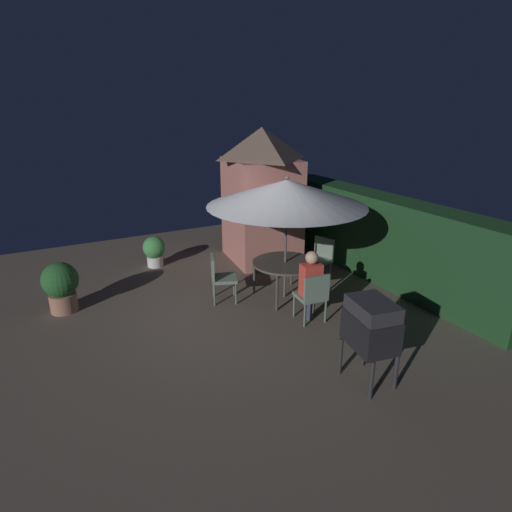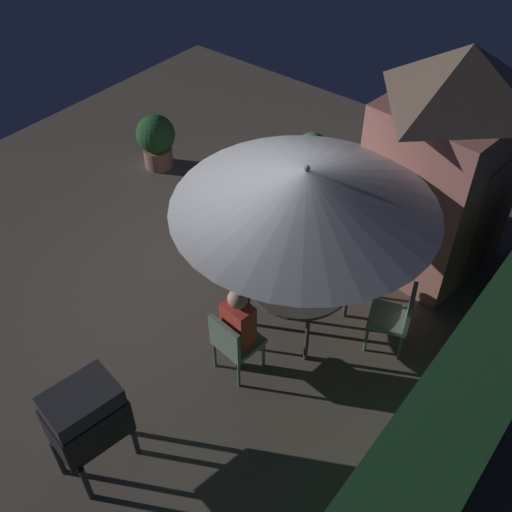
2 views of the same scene
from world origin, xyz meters
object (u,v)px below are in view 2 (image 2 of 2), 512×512
object	(u,v)px
patio_table	(299,283)
person_in_red	(238,322)
garden_shed	(445,161)
potted_plant_by_grill	(312,151)
chair_near_shed	(233,341)
chair_far_side	(397,315)
patio_umbrella	(306,189)
potted_plant_by_shed	(156,139)
chair_toward_hedge	(246,234)
bbq_grill	(86,416)

from	to	relation	value
patio_table	person_in_red	bearing A→B (deg)	-6.34
garden_shed	potted_plant_by_grill	distance (m)	2.77
garden_shed	chair_near_shed	distance (m)	3.47
potted_plant_by_grill	person_in_red	xyz separation A→B (m)	(3.83, 1.64, 0.39)
chair_far_side	potted_plant_by_grill	distance (m)	3.77
patio_umbrella	patio_table	bearing A→B (deg)	90.00
chair_near_shed	chair_far_side	size ratio (longest dim) A/B	1.00
chair_near_shed	chair_far_side	world-z (taller)	same
patio_umbrella	potted_plant_by_grill	bearing A→B (deg)	-148.25
potted_plant_by_grill	potted_plant_by_shed	bearing A→B (deg)	-55.08
chair_near_shed	potted_plant_by_grill	bearing A→B (deg)	-157.40
chair_near_shed	patio_table	bearing A→B (deg)	173.66
patio_table	chair_toward_hedge	distance (m)	1.26
garden_shed	bbq_grill	bearing A→B (deg)	-12.56
patio_umbrella	person_in_red	distance (m)	1.62
garden_shed	chair_toward_hedge	distance (m)	2.70
potted_plant_by_shed	patio_umbrella	bearing A→B (deg)	70.35
bbq_grill	chair_toward_hedge	xyz separation A→B (m)	(-3.26, -0.73, -0.33)
patio_table	potted_plant_by_grill	size ratio (longest dim) A/B	1.76
chair_far_side	potted_plant_by_grill	xyz separation A→B (m)	(-2.43, -2.87, -0.13)
chair_near_shed	potted_plant_by_shed	xyz separation A→B (m)	(-2.46, -3.72, -0.01)
chair_toward_hedge	patio_umbrella	bearing A→B (deg)	69.81
potted_plant_by_shed	potted_plant_by_grill	distance (m)	2.55
chair_far_side	potted_plant_by_shed	distance (m)	5.06
garden_shed	person_in_red	distance (m)	3.31
chair_toward_hedge	person_in_red	distance (m)	1.80
patio_umbrella	bbq_grill	size ratio (longest dim) A/B	2.43
patio_umbrella	person_in_red	size ratio (longest dim) A/B	2.31
chair_near_shed	chair_far_side	bearing A→B (deg)	140.08
chair_toward_hedge	person_in_red	bearing A→B (deg)	36.53
patio_umbrella	chair_toward_hedge	xyz separation A→B (m)	(-0.43, -1.17, -1.52)
bbq_grill	potted_plant_by_shed	world-z (taller)	bbq_grill
chair_far_side	chair_toward_hedge	distance (m)	2.30
patio_table	garden_shed	bearing A→B (deg)	162.75
bbq_grill	potted_plant_by_shed	bearing A→B (deg)	-141.01
chair_toward_hedge	potted_plant_by_grill	bearing A→B (deg)	-166.43
bbq_grill	person_in_red	bearing A→B (deg)	169.70
potted_plant_by_shed	bbq_grill	bearing A→B (deg)	38.99
chair_toward_hedge	potted_plant_by_shed	xyz separation A→B (m)	(-0.94, -2.67, -0.01)
chair_far_side	potted_plant_by_grill	size ratio (longest dim) A/B	1.28
garden_shed	potted_plant_by_shed	xyz separation A→B (m)	(0.75, -4.50, -1.05)
chair_near_shed	chair_toward_hedge	world-z (taller)	same
bbq_grill	potted_plant_by_shed	xyz separation A→B (m)	(-4.20, -3.40, -0.34)
patio_table	chair_near_shed	xyz separation A→B (m)	(1.09, -0.12, -0.14)
potted_plant_by_shed	potted_plant_by_grill	xyz separation A→B (m)	(-1.46, 2.09, -0.12)
potted_plant_by_grill	person_in_red	bearing A→B (deg)	23.17
patio_umbrella	chair_near_shed	bearing A→B (deg)	-6.34
bbq_grill	person_in_red	distance (m)	1.86
patio_table	patio_umbrella	bearing A→B (deg)	-90.00
garden_shed	chair_far_side	world-z (taller)	garden_shed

